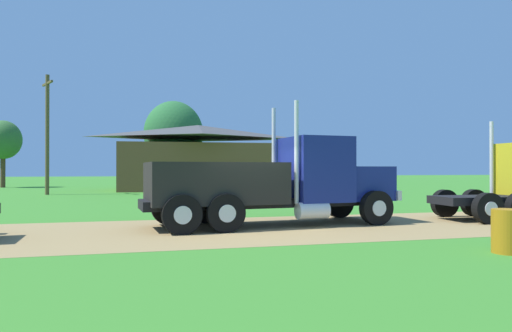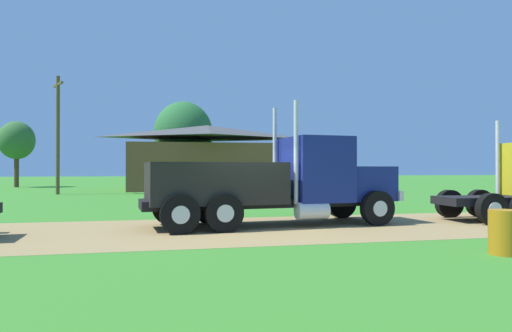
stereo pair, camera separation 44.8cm
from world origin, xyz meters
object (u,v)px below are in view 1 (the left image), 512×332
at_px(shed_building, 198,159).
at_px(utility_pole_near, 47,131).
at_px(steel_barrel, 507,231).
at_px(truck_foreground_white, 274,183).

height_order(shed_building, utility_pole_near, utility_pole_near).
bearing_deg(utility_pole_near, steel_barrel, -61.78).
bearing_deg(utility_pole_near, truck_foreground_white, -62.37).
relative_size(steel_barrel, utility_pole_near, 0.11).
xyz_separation_m(truck_foreground_white, steel_barrel, (3.44, -5.92, -0.88)).
relative_size(shed_building, utility_pole_near, 1.66).
relative_size(truck_foreground_white, utility_pole_near, 1.01).
xyz_separation_m(truck_foreground_white, shed_building, (0.61, 25.15, 1.34)).
distance_m(steel_barrel, shed_building, 31.28).
xyz_separation_m(steel_barrel, utility_pole_near, (-13.96, 26.01, 3.97)).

